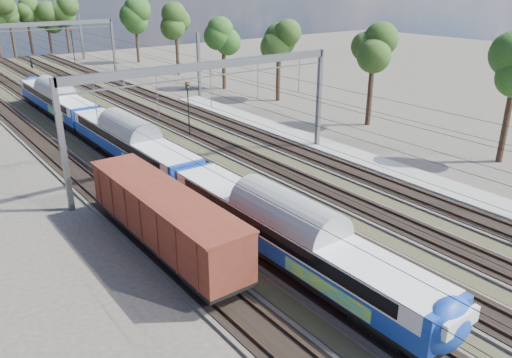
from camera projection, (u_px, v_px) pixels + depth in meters
track_bed at (136, 131)px, 51.72m from camera, size 21.00×130.00×0.34m
platform at (408, 175)px, 39.88m from camera, size 3.00×70.00×0.30m
catenary at (104, 60)px, 55.28m from camera, size 25.65×130.00×9.00m
tree_belt at (70, 23)px, 86.08m from camera, size 39.99×101.54×11.73m
emu_train at (132, 139)px, 41.20m from camera, size 2.87×60.79×4.20m
freight_boxcar at (163, 216)px, 28.14m from camera, size 2.92×14.11×3.64m
worker at (32, 64)px, 88.14m from camera, size 0.69×0.82×1.92m
signal_near at (188, 103)px, 48.72m from camera, size 0.35×0.32×5.54m
signal_far at (72, 42)px, 92.77m from camera, size 0.42×0.38×6.32m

